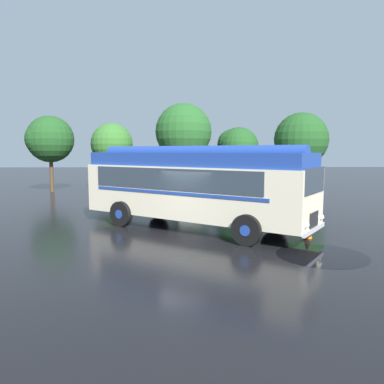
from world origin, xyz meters
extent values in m
plane|color=black|center=(0.00, 0.00, 0.00)|extent=(120.00, 120.00, 0.00)
cube|color=beige|center=(0.05, 0.80, 1.60)|extent=(9.60, 7.83, 2.10)
cube|color=#1E3D93|center=(0.05, 0.80, 2.93)|extent=(9.32, 7.55, 0.56)
cylinder|color=#1E3D93|center=(0.05, 0.80, 3.19)|extent=(8.09, 5.99, 0.60)
cube|color=#2D3842|center=(0.54, 2.00, 2.17)|extent=(6.54, 4.66, 0.84)
cube|color=#2D3842|center=(-0.93, -0.06, 2.17)|extent=(6.54, 4.66, 0.84)
cube|color=#1E3D93|center=(0.62, 1.94, 1.63)|extent=(6.70, 4.77, 0.12)
cube|color=#1E3D93|center=(-0.84, -0.12, 1.63)|extent=(6.70, 4.77, 0.12)
cube|color=#2D3842|center=(4.14, -2.11, 2.27)|extent=(1.30, 1.81, 0.88)
cube|color=black|center=(4.14, -2.11, 0.90)|extent=(0.57, 0.77, 0.56)
cube|color=silver|center=(4.16, -2.12, 0.57)|extent=(1.46, 1.99, 0.16)
sphere|color=white|center=(4.67, -1.38, 0.87)|extent=(0.22, 0.22, 0.22)
sphere|color=white|center=(3.63, -2.85, 0.87)|extent=(0.22, 0.22, 0.22)
cylinder|color=black|center=(3.33, 0.06, 0.55)|extent=(1.06, 0.87, 1.10)
cylinder|color=#1E3D93|center=(3.33, 0.06, 0.55)|extent=(0.50, 0.48, 0.39)
cylinder|color=black|center=(1.82, -2.06, 0.55)|extent=(1.06, 0.87, 1.10)
cylinder|color=#1E3D93|center=(1.82, -2.06, 0.55)|extent=(0.50, 0.48, 0.39)
cylinder|color=black|center=(-1.56, 3.54, 0.55)|extent=(1.06, 0.87, 1.10)
cylinder|color=#1E3D93|center=(-1.56, 3.54, 0.55)|extent=(0.50, 0.48, 0.39)
cylinder|color=black|center=(-3.07, 1.42, 0.55)|extent=(1.06, 0.87, 1.10)
cylinder|color=#1E3D93|center=(-3.07, 1.42, 0.55)|extent=(0.50, 0.48, 0.39)
cube|color=silver|center=(0.02, 11.09, 0.67)|extent=(2.15, 4.36, 0.70)
cube|color=silver|center=(0.01, 11.24, 1.34)|extent=(1.72, 2.33, 0.64)
cube|color=#2D3842|center=(0.76, 11.32, 1.34)|extent=(0.23, 1.92, 0.50)
cube|color=#2D3842|center=(-0.75, 11.15, 1.34)|extent=(0.23, 1.92, 0.50)
cylinder|color=black|center=(1.04, 9.89, 0.32)|extent=(0.27, 0.66, 0.64)
cylinder|color=black|center=(-0.71, 9.70, 0.32)|extent=(0.27, 0.66, 0.64)
cylinder|color=black|center=(0.76, 12.48, 0.32)|extent=(0.27, 0.66, 0.64)
cylinder|color=black|center=(-0.99, 12.28, 0.32)|extent=(0.27, 0.66, 0.64)
cube|color=#144C28|center=(2.70, 10.81, 0.67)|extent=(1.88, 4.27, 0.70)
cube|color=#144C28|center=(2.70, 10.96, 1.34)|extent=(1.59, 2.25, 0.64)
cube|color=#2D3842|center=(3.45, 10.99, 1.34)|extent=(0.11, 1.93, 0.50)
cube|color=#2D3842|center=(1.94, 10.93, 1.34)|extent=(0.11, 1.93, 0.50)
cylinder|color=black|center=(3.64, 9.55, 0.32)|extent=(0.23, 0.65, 0.64)
cylinder|color=black|center=(1.88, 9.47, 0.32)|extent=(0.23, 0.65, 0.64)
cylinder|color=black|center=(3.53, 12.15, 0.32)|extent=(0.23, 0.65, 0.64)
cylinder|color=black|center=(1.77, 12.07, 0.32)|extent=(0.23, 0.65, 0.64)
cube|color=#B2B7BC|center=(5.65, 11.27, 1.45)|extent=(2.24, 4.06, 2.10)
cube|color=gray|center=(5.83, 8.38, 1.20)|extent=(2.01, 1.86, 1.60)
cube|color=#2D3842|center=(5.89, 7.50, 1.48)|extent=(1.70, 0.14, 0.72)
cylinder|color=black|center=(6.87, 8.50, 0.40)|extent=(0.29, 0.81, 0.80)
cylinder|color=black|center=(4.79, 8.37, 0.40)|extent=(0.29, 0.81, 0.80)
cylinder|color=black|center=(6.64, 12.06, 0.40)|extent=(0.29, 0.81, 0.80)
cylinder|color=black|center=(4.57, 11.93, 0.40)|extent=(0.29, 0.81, 0.80)
cylinder|color=#4C3823|center=(-10.81, 15.37, 1.41)|extent=(0.29, 0.29, 2.82)
sphere|color=#1E4C1E|center=(-10.81, 15.37, 4.19)|extent=(3.67, 3.67, 3.67)
sphere|color=#1E4C1E|center=(-11.24, 15.03, 4.18)|extent=(2.72, 2.72, 2.72)
cylinder|color=#4C3823|center=(-6.15, 16.43, 1.27)|extent=(0.31, 0.31, 2.55)
sphere|color=#336B28|center=(-6.15, 16.43, 3.83)|extent=(3.42, 3.42, 3.42)
sphere|color=#336B28|center=(-5.77, 16.82, 4.10)|extent=(2.39, 2.39, 2.39)
cylinder|color=#4C3823|center=(-0.26, 15.75, 1.55)|extent=(0.40, 0.40, 3.10)
sphere|color=#235623|center=(-0.26, 15.75, 4.80)|extent=(4.54, 4.54, 4.54)
sphere|color=#235623|center=(-0.86, 16.00, 5.18)|extent=(2.62, 2.62, 2.62)
cylinder|color=#4C3823|center=(4.41, 16.98, 1.16)|extent=(0.30, 0.30, 2.31)
sphere|color=#1E4C1E|center=(4.41, 16.98, 3.57)|extent=(3.37, 3.37, 3.37)
sphere|color=#1E4C1E|center=(3.85, 17.15, 3.85)|extent=(2.47, 2.47, 2.47)
cylinder|color=#4C3823|center=(9.68, 16.85, 1.26)|extent=(0.40, 0.40, 2.52)
sphere|color=#1E4C1E|center=(9.68, 16.85, 4.22)|extent=(4.52, 4.52, 4.52)
sphere|color=#1E4C1E|center=(10.12, 17.06, 4.53)|extent=(2.69, 2.69, 2.69)
cone|color=orange|center=(4.34, -0.95, 0.28)|extent=(0.36, 0.36, 0.55)
cylinder|color=black|center=(3.99, -3.35, 0.00)|extent=(2.83, 2.83, 0.01)
camera|label=1|loc=(-0.42, -14.72, 3.29)|focal=35.00mm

